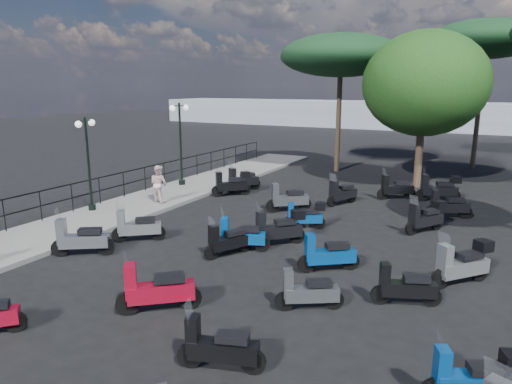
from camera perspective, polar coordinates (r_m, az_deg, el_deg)
The scene contains 31 objects.
ground at distance 13.43m, azimuth -1.95°, elevation -8.05°, with size 120.00×120.00×0.00m, color black.
sidewalk at distance 19.42m, azimuth -14.31°, elevation -1.52°, with size 3.00×30.00×0.15m, color slate.
railing at distance 19.98m, azimuth -17.60°, elevation 1.10°, with size 0.04×26.04×1.10m.
lamp_post_1 at distance 18.44m, azimuth -20.25°, elevation 3.99°, with size 0.42×1.03×3.56m.
lamp_post_2 at distance 22.21m, azimuth -9.43°, elevation 6.61°, with size 0.39×1.15×3.93m.
pedestrian_far at distance 19.17m, azimuth -12.07°, elevation 1.02°, with size 0.75×0.59×1.54m, color beige.
scooter_2 at distance 14.25m, azimuth -21.06°, elevation -5.56°, with size 1.56×1.11×1.43m.
scooter_3 at distance 15.00m, azimuth -14.64°, elevation -4.29°, with size 1.40×1.13×1.34m.
scooter_4 at distance 20.52m, azimuth -3.07°, elevation 0.99°, with size 1.39×1.40×1.43m.
scooter_5 at distance 21.43m, azimuth -1.72°, elevation 1.43°, with size 1.09×1.62×1.46m.
scooter_7 at distance 10.38m, azimuth -12.32°, elevation -11.90°, with size 1.50×1.28×1.48m.
scooter_8 at distance 13.34m, azimuth -3.58°, elevation -6.19°, with size 0.89×1.47×1.28m.
scooter_9 at distance 14.15m, azimuth 2.85°, elevation -4.62°, with size 1.38×1.41×1.43m.
scooter_10 at distance 17.97m, azimuth 4.01°, elevation -0.88°, with size 1.47×1.28×1.46m.
scooter_11 at distance 19.27m, azimuth 10.66°, elevation -0.19°, with size 0.90×1.64×1.39m.
scooter_14 at distance 13.69m, azimuth -1.91°, elevation -5.56°, with size 1.59×0.84×1.33m.
scooter_15 at distance 12.38m, azimuth 8.91°, elevation -7.75°, with size 1.43×1.12×1.36m.
scooter_16 at distance 15.88m, azimuth 6.10°, elevation -3.03°, with size 1.37×0.87×1.19m.
scooter_17 at distance 20.79m, azimuth 17.06°, elevation 0.43°, with size 1.48×1.13×1.39m.
scooter_19 at distance 8.35m, azimuth -4.69°, elevation -18.82°, with size 1.54×0.71×1.26m.
scooter_20 at distance 10.33m, azimuth 6.51°, elevation -12.32°, with size 1.37×0.92×1.23m.
scooter_21 at distance 10.99m, azimuth 18.09°, elevation -11.24°, with size 1.50×0.78×1.26m.
scooter_22 at distance 16.41m, azimuth 20.43°, elevation -3.04°, with size 1.10×1.50×1.36m.
scooter_23 at distance 21.00m, azimuth 21.91°, elevation 0.38°, with size 1.77×0.94×1.48m.
scooter_25 at distance 8.28m, azimuth 25.57°, elevation -20.31°, with size 1.44×0.83×1.22m.
scooter_27 at distance 12.51m, azimuth 24.38°, elevation -8.24°, with size 1.31×1.48×1.44m.
scooter_29 at distance 18.44m, azimuth 22.86°, elevation -1.63°, with size 1.61×0.92×1.38m.
broadleaf_tree at distance 23.33m, azimuth 20.35°, elevation 12.56°, with size 5.78×5.78×7.40m.
pine_0 at distance 30.12m, azimuth 26.82°, elevation 16.65°, with size 6.32×6.32×8.53m.
pine_2 at distance 26.64m, azimuth 10.58°, elevation 16.41°, with size 6.76×6.76×7.67m.
distant_hills at distance 56.30m, azimuth 21.71°, elevation 8.81°, with size 70.00×8.00×3.00m, color gray.
Camera 1 is at (6.25, -10.85, 4.85)m, focal length 32.00 mm.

